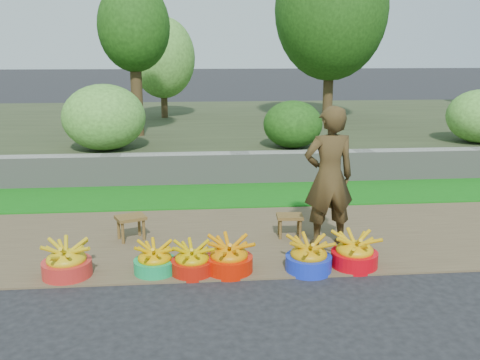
{
  "coord_description": "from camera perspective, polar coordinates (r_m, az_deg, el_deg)",
  "views": [
    {
      "loc": [
        -0.84,
        -5.06,
        2.32
      ],
      "look_at": [
        -0.25,
        1.3,
        0.75
      ],
      "focal_mm": 40.0,
      "sensor_mm": 36.0,
      "label": 1
    }
  ],
  "objects": [
    {
      "name": "ground_plane",
      "position": [
        5.63,
        3.85,
        -10.56
      ],
      "size": [
        120.0,
        120.0,
        0.0
      ],
      "primitive_type": "plane",
      "color": "black",
      "rests_on": "ground"
    },
    {
      "name": "dirt_shoulder",
      "position": [
        6.78,
        2.19,
        -6.14
      ],
      "size": [
        80.0,
        2.5,
        0.02
      ],
      "primitive_type": "cube",
      "color": "brown",
      "rests_on": "ground"
    },
    {
      "name": "grass_verge",
      "position": [
        8.67,
        0.49,
        -1.58
      ],
      "size": [
        80.0,
        1.5,
        0.04
      ],
      "primitive_type": "cube",
      "color": "#116711",
      "rests_on": "ground"
    },
    {
      "name": "retaining_wall",
      "position": [
        9.43,
        -0.02,
        1.28
      ],
      "size": [
        80.0,
        0.35,
        0.55
      ],
      "primitive_type": "cube",
      "color": "gray",
      "rests_on": "ground"
    },
    {
      "name": "earth_bank",
      "position": [
        14.24,
        -1.82,
        5.45
      ],
      "size": [
        80.0,
        10.0,
        0.5
      ],
      "primitive_type": "cube",
      "color": "#323C22",
      "rests_on": "ground"
    },
    {
      "name": "vegetation",
      "position": [
        13.5,
        0.04,
        15.2
      ],
      "size": [
        35.1,
        8.0,
        4.53
      ],
      "color": "#3D2F18",
      "rests_on": "earth_bank"
    },
    {
      "name": "basin_a",
      "position": [
        5.89,
        -18.01,
        -8.31
      ],
      "size": [
        0.51,
        0.51,
        0.38
      ],
      "color": "red",
      "rests_on": "ground"
    },
    {
      "name": "basin_b",
      "position": [
        5.77,
        -9.08,
        -8.48
      ],
      "size": [
        0.45,
        0.45,
        0.33
      ],
      "color": "#119D52",
      "rests_on": "ground"
    },
    {
      "name": "basin_c",
      "position": [
        5.71,
        -5.12,
        -8.6
      ],
      "size": [
        0.45,
        0.45,
        0.34
      ],
      "color": "#B21608",
      "rests_on": "ground"
    },
    {
      "name": "basin_d",
      "position": [
        5.73,
        -1.17,
        -8.26
      ],
      "size": [
        0.5,
        0.5,
        0.38
      ],
      "color": "red",
      "rests_on": "ground"
    },
    {
      "name": "basin_e",
      "position": [
        5.8,
        7.34,
        -8.14
      ],
      "size": [
        0.49,
        0.49,
        0.37
      ],
      "color": "#152DC2",
      "rests_on": "ground"
    },
    {
      "name": "basin_f",
      "position": [
        5.98,
        12.12,
        -7.6
      ],
      "size": [
        0.51,
        0.51,
        0.38
      ],
      "color": "red",
      "rests_on": "ground"
    },
    {
      "name": "stool_left",
      "position": [
        6.73,
        -11.58,
        -4.3
      ],
      "size": [
        0.42,
        0.38,
        0.3
      ],
      "rotation": [
        0.0,
        0.0,
        0.4
      ],
      "color": "brown",
      "rests_on": "dirt_shoulder"
    },
    {
      "name": "stool_right",
      "position": [
        6.73,
        5.32,
        -4.21
      ],
      "size": [
        0.34,
        0.27,
        0.28
      ],
      "rotation": [
        0.0,
        0.0,
        -0.07
      ],
      "color": "brown",
      "rests_on": "dirt_shoulder"
    },
    {
      "name": "vendor_woman",
      "position": [
        6.35,
        9.46,
        0.31
      ],
      "size": [
        0.65,
        0.46,
        1.68
      ],
      "primitive_type": "imported",
      "rotation": [
        0.0,
        0.0,
        3.24
      ],
      "color": "black",
      "rests_on": "dirt_shoulder"
    }
  ]
}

